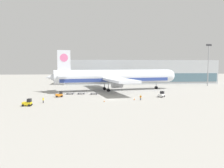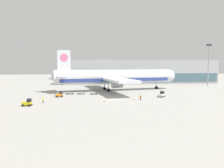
{
  "view_description": "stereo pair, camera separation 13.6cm",
  "coord_description": "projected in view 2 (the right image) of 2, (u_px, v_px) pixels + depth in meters",
  "views": [
    {
      "loc": [
        -6.92,
        -68.97,
        10.89
      ],
      "look_at": [
        1.26,
        11.2,
        4.0
      ],
      "focal_mm": 35.0,
      "sensor_mm": 36.0,
      "label": 1
    },
    {
      "loc": [
        -6.78,
        -68.99,
        10.89
      ],
      "look_at": [
        1.26,
        11.2,
        4.0
      ],
      "focal_mm": 35.0,
      "sensor_mm": 36.0,
      "label": 2
    }
  ],
  "objects": [
    {
      "name": "ground_crew_near",
      "position": [
        43.0,
        100.0,
        63.14
      ],
      "size": [
        0.33,
        0.54,
        1.7
      ],
      "rotation": [
        0.0,
        0.0,
        4.35
      ],
      "color": "black",
      "rests_on": "ground_plane"
    },
    {
      "name": "baggage_dolly_trail",
      "position": [
        94.0,
        93.0,
        82.24
      ],
      "size": [
        3.72,
        1.58,
        0.48
      ],
      "rotation": [
        0.0,
        0.0,
        0.03
      ],
      "color": "#56565B",
      "rests_on": "ground_plane"
    },
    {
      "name": "terminal_building",
      "position": [
        141.0,
        72.0,
        133.56
      ],
      "size": [
        90.0,
        18.2,
        14.0
      ],
      "color": "#B2B7BC",
      "rests_on": "ground_plane"
    },
    {
      "name": "baggage_tug_foreground",
      "position": [
        59.0,
        95.0,
        75.15
      ],
      "size": [
        2.73,
        2.18,
        2.0
      ],
      "rotation": [
        0.0,
        0.0,
        0.27
      ],
      "color": "orange",
      "rests_on": "ground_plane"
    },
    {
      "name": "traffic_cone_far",
      "position": [
        134.0,
        99.0,
        68.86
      ],
      "size": [
        0.4,
        0.4,
        0.77
      ],
      "color": "black",
      "rests_on": "ground_plane"
    },
    {
      "name": "baggage_dolly_lead",
      "position": [
        59.0,
        94.0,
        81.0
      ],
      "size": [
        3.72,
        1.58,
        0.48
      ],
      "rotation": [
        0.0,
        0.0,
        0.03
      ],
      "color": "#56565B",
      "rests_on": "ground_plane"
    },
    {
      "name": "light_mast",
      "position": [
        209.0,
        62.0,
        114.9
      ],
      "size": [
        2.8,
        0.5,
        22.03
      ],
      "color": "#9EA0A5",
      "rests_on": "ground_plane"
    },
    {
      "name": "ground_crew_far",
      "position": [
        141.0,
        97.0,
        68.24
      ],
      "size": [
        0.53,
        0.35,
        1.67
      ],
      "rotation": [
        0.0,
        0.0,
        2.73
      ],
      "color": "black",
      "rests_on": "ground_plane"
    },
    {
      "name": "baggage_tug_mid",
      "position": [
        28.0,
        103.0,
        58.48
      ],
      "size": [
        2.6,
        1.88,
        2.0
      ],
      "rotation": [
        0.0,
        0.0,
        -0.11
      ],
      "color": "yellow",
      "rests_on": "ground_plane"
    },
    {
      "name": "airplane_main",
      "position": [
        114.0,
        77.0,
        94.36
      ],
      "size": [
        57.54,
        48.64,
        17.0
      ],
      "rotation": [
        0.0,
        0.0,
        0.19
      ],
      "color": "silver",
      "rests_on": "ground_plane"
    },
    {
      "name": "baggage_tug_far",
      "position": [
        162.0,
        95.0,
        75.03
      ],
      "size": [
        2.72,
        2.75,
        2.0
      ],
      "rotation": [
        0.0,
        0.0,
        0.81
      ],
      "color": "silver",
      "rests_on": "ground_plane"
    },
    {
      "name": "ground_plane",
      "position": [
        112.0,
        99.0,
        70.0
      ],
      "size": [
        400.0,
        400.0,
        0.0
      ],
      "primitive_type": "plane",
      "color": "#9E9B93"
    },
    {
      "name": "baggage_dolly_second",
      "position": [
        70.0,
        93.0,
        82.29
      ],
      "size": [
        3.72,
        1.58,
        0.48
      ],
      "rotation": [
        0.0,
        0.0,
        0.03
      ],
      "color": "#56565B",
      "rests_on": "ground_plane"
    },
    {
      "name": "baggage_dolly_third",
      "position": [
        81.0,
        93.0,
        82.58
      ],
      "size": [
        3.72,
        1.58,
        0.48
      ],
      "rotation": [
        0.0,
        0.0,
        0.03
      ],
      "color": "#56565B",
      "rests_on": "ground_plane"
    },
    {
      "name": "traffic_cone_near",
      "position": [
        104.0,
        101.0,
        65.6
      ],
      "size": [
        0.4,
        0.4,
        0.57
      ],
      "color": "black",
      "rests_on": "ground_plane"
    }
  ]
}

